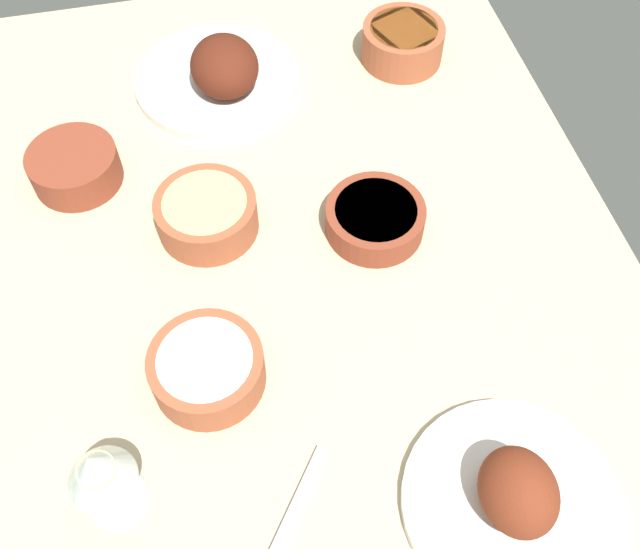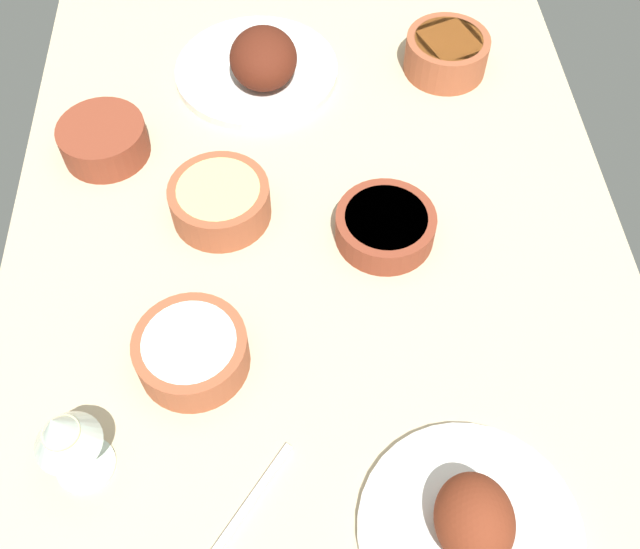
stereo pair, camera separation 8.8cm
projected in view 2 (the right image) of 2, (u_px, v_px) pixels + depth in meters
The scene contains 10 objects.
dining_table at pixel (320, 290), 102.76cm from camera, with size 140.00×90.00×4.00cm, color #C6B28E.
plate_center_main at pixel (260, 65), 121.74cm from camera, with size 27.83×27.83×9.92cm.
plate_near_viewer at pixel (472, 527), 79.72cm from camera, with size 25.41×25.41×9.98cm.
bowl_soup at pixel (446, 53), 123.03cm from camera, with size 14.04×14.04×6.43cm.
bowl_cream at pixel (192, 351), 91.61cm from camera, with size 14.45×14.45×5.66cm.
bowl_potatoes at pixel (220, 200), 105.30cm from camera, with size 14.64×14.64×5.80cm.
bowl_onions at pixel (103, 139), 112.37cm from camera, with size 13.53×13.53×5.53cm.
bowl_sauce at pixel (385, 226), 103.55cm from camera, with size 14.37×14.37×4.54cm.
wine_glass at pixel (62, 435), 78.23cm from camera, with size 7.60×7.60×14.00cm.
fork_loose at pixel (246, 508), 83.30cm from camera, with size 17.64×0.90×0.80cm, color silver.
Camera 2 is at (55.38, -3.59, 88.51)cm, focal length 40.71 mm.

